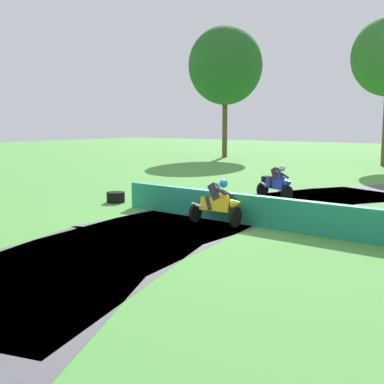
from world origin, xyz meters
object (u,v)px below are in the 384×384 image
motorcycle_lead_blue (278,183)px  tire_stack_mid_a (116,197)px  motorcycle_chase_yellow (219,203)px  tire_stack_near (268,180)px

motorcycle_lead_blue → tire_stack_mid_a: size_ratio=2.51×
motorcycle_lead_blue → tire_stack_mid_a: (-4.45, -4.64, -0.44)m
motorcycle_chase_yellow → tire_stack_near: size_ratio=2.50×
tire_stack_near → motorcycle_lead_blue: bearing=-56.6°
motorcycle_chase_yellow → tire_stack_near: bearing=110.1°
motorcycle_lead_blue → tire_stack_near: motorcycle_lead_blue is taller
tire_stack_near → tire_stack_mid_a: 8.62m
tire_stack_near → tire_stack_mid_a: (-1.99, -8.39, 0.00)m
tire_stack_near → motorcycle_chase_yellow: bearing=-69.9°
motorcycle_lead_blue → tire_stack_near: (-2.47, 3.75, -0.44)m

